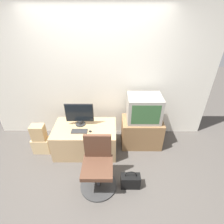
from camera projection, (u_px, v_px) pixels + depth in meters
ground_plane at (96, 180)px, 2.87m from camera, size 12.00×12.00×0.00m
wall_back at (98, 76)px, 3.30m from camera, size 4.40×0.05×2.60m
desk at (86, 139)px, 3.34m from camera, size 1.15×0.69×0.53m
side_stand at (141, 132)px, 3.48m from camera, size 0.77×0.49×0.57m
main_monitor at (79, 114)px, 3.16m from camera, size 0.51×0.18×0.44m
keyboard at (79, 131)px, 3.10m from camera, size 0.28×0.13×0.01m
mouse at (90, 131)px, 3.08m from camera, size 0.05×0.04×0.03m
crt_tv at (144, 108)px, 3.22m from camera, size 0.62×0.46×0.49m
office_chair at (98, 168)px, 2.64m from camera, size 0.57×0.57×0.87m
cardboard_box_lower at (42, 145)px, 3.35m from camera, size 0.33×0.19×0.31m
cardboard_box_upper at (38, 133)px, 3.19m from camera, size 0.24×0.17×0.31m
handbag at (130, 181)px, 2.72m from camera, size 0.30×0.14×0.34m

